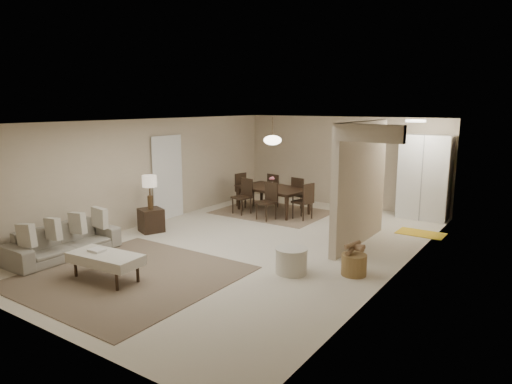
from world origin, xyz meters
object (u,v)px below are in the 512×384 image
Objects in this scene: ottoman_bench at (105,259)px; dining_table at (272,200)px; pantry_cabinet at (425,177)px; sofa at (64,242)px; round_pouf at (291,261)px; wicker_basket at (354,265)px; side_table at (151,220)px.

dining_table is at bearing 87.56° from ottoman_bench.
pantry_cabinet is 8.37m from sofa.
round_pouf is 1.31× the size of wicker_basket.
side_table is 3.36m from dining_table.
round_pouf is (-0.85, -5.14, -0.83)m from pantry_cabinet.
dining_table is (1.27, 3.11, 0.07)m from side_table.
pantry_cabinet is 6.71m from side_table.
ottoman_bench reaches higher than wicker_basket.
sofa is 5.34m from wicker_basket.
ottoman_bench is at bearing -76.06° from dining_table.
pantry_cabinet reaches higher than ottoman_bench.
dining_table reaches higher than sofa.
wicker_basket is at bearing 31.81° from ottoman_bench.
sofa reaches higher than side_table.
pantry_cabinet reaches higher than round_pouf.
side_table is (0.05, 2.14, -0.03)m from sofa.
pantry_cabinet reaches higher than sofa.
pantry_cabinet is at bearing 35.21° from dining_table.
side_table is 0.27× the size of dining_table.
dining_table reaches higher than side_table.
dining_table is at bearing 67.75° from side_table.
sofa is 1.58× the size of ottoman_bench.
dining_table reaches higher than wicker_basket.
side_table is (-4.75, -4.67, -0.79)m from pantry_cabinet.
round_pouf is at bearing -99.37° from pantry_cabinet.
round_pouf is 4.44m from dining_table.
pantry_cabinet is 4.72m from wicker_basket.
ottoman_bench is (-3.20, -7.11, -0.69)m from pantry_cabinet.
ottoman_bench is 2.90m from side_table.
pantry_cabinet reaches higher than wicker_basket.
dining_table is at bearing -155.83° from pantry_cabinet.
wicker_basket is at bearing -65.85° from sofa.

